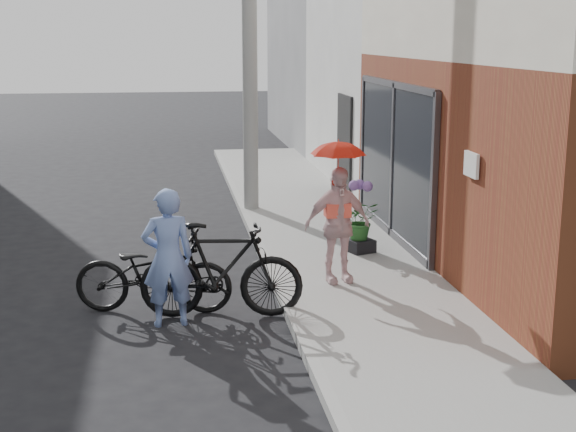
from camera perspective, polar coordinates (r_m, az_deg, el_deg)
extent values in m
plane|color=black|center=(9.51, -5.39, -7.89)|extent=(80.00, 80.00, 0.00)
cube|color=gray|center=(11.66, 4.39, -3.64)|extent=(2.20, 24.00, 0.12)
cube|color=#9E9E99|center=(11.46, -1.29, -3.89)|extent=(0.12, 24.00, 0.12)
cube|color=black|center=(13.06, 7.55, 3.91)|extent=(0.06, 3.80, 2.40)
cube|color=white|center=(9.91, 12.91, 3.58)|extent=(0.04, 0.40, 0.30)
cube|color=white|center=(19.46, 14.89, 12.81)|extent=(8.00, 6.00, 7.00)
cube|color=slate|center=(26.05, 8.66, 12.97)|extent=(8.00, 8.00, 7.00)
cylinder|color=#9E9E99|center=(14.98, -2.76, 13.34)|extent=(0.28, 0.28, 7.00)
imported|color=#738DCC|center=(9.40, -8.55, -2.95)|extent=(0.64, 0.46, 1.64)
imported|color=black|center=(9.96, -9.55, -3.97)|extent=(2.02, 1.02, 1.02)
imported|color=black|center=(9.66, -4.76, -3.87)|extent=(2.01, 0.78, 1.18)
imported|color=beige|center=(10.59, 3.52, -0.63)|extent=(0.96, 0.54, 1.55)
imported|color=red|center=(10.39, 3.60, 5.17)|extent=(0.69, 0.69, 0.61)
cube|color=black|center=(12.24, 5.15, -2.10)|extent=(0.47, 0.47, 0.19)
imported|color=#265D25|center=(12.15, 5.18, -0.32)|extent=(0.53, 0.46, 0.59)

